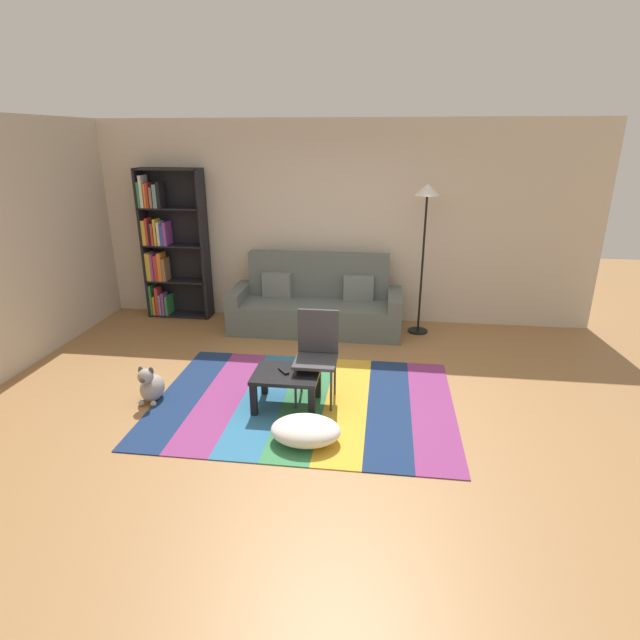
{
  "coord_description": "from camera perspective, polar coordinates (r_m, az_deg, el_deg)",
  "views": [
    {
      "loc": [
        0.62,
        -4.4,
        2.46
      ],
      "look_at": [
        -0.03,
        0.58,
        0.65
      ],
      "focal_mm": 28.49,
      "sensor_mm": 36.0,
      "label": 1
    }
  ],
  "objects": [
    {
      "name": "standing_lamp",
      "position": [
        6.54,
        11.84,
        11.99
      ],
      "size": [
        0.32,
        0.32,
        1.93
      ],
      "color": "black",
      "rests_on": "ground_plane"
    },
    {
      "name": "tv_remote",
      "position": [
        4.85,
        -4.11,
        -5.73
      ],
      "size": [
        0.13,
        0.15,
        0.02
      ],
      "primitive_type": "cube",
      "rotation": [
        0.0,
        0.0,
        0.65
      ],
      "color": "black",
      "rests_on": "coffee_table"
    },
    {
      "name": "back_wall",
      "position": [
        7.06,
        2.39,
        10.78
      ],
      "size": [
        6.8,
        0.1,
        2.7
      ],
      "primitive_type": "cube",
      "color": "beige",
      "rests_on": "ground_plane"
    },
    {
      "name": "folding_chair",
      "position": [
        4.92,
        -0.36,
        -3.21
      ],
      "size": [
        0.4,
        0.4,
        0.9
      ],
      "rotation": [
        0.0,
        0.0,
        -1.04
      ],
      "color": "#38383D",
      "rests_on": "ground_plane"
    },
    {
      "name": "left_wall",
      "position": [
        6.62,
        -30.33,
        7.5
      ],
      "size": [
        0.1,
        5.5,
        2.7
      ],
      "primitive_type": "cube",
      "color": "beige",
      "rests_on": "ground_plane"
    },
    {
      "name": "bookshelf",
      "position": [
        7.5,
        -16.78,
        7.95
      ],
      "size": [
        0.9,
        0.28,
        2.08
      ],
      "color": "black",
      "rests_on": "ground_plane"
    },
    {
      "name": "dog",
      "position": [
        5.29,
        -18.44,
        -7.05
      ],
      "size": [
        0.22,
        0.35,
        0.4
      ],
      "color": "#9E998E",
      "rests_on": "ground_plane"
    },
    {
      "name": "rug",
      "position": [
        5.07,
        -1.78,
        -9.14
      ],
      "size": [
        2.9,
        2.1,
        0.01
      ],
      "color": "navy",
      "rests_on": "ground_plane"
    },
    {
      "name": "coffee_table",
      "position": [
        4.87,
        -3.78,
        -6.62
      ],
      "size": [
        0.62,
        0.5,
        0.35
      ],
      "color": "black",
      "rests_on": "rug"
    },
    {
      "name": "ground_plane",
      "position": [
        5.08,
        -0.48,
        -9.15
      ],
      "size": [
        14.0,
        14.0,
        0.0
      ],
      "primitive_type": "plane",
      "color": "#9E7042"
    },
    {
      "name": "pouf",
      "position": [
        4.41,
        -1.62,
        -12.3
      ],
      "size": [
        0.6,
        0.46,
        0.21
      ],
      "primitive_type": "ellipsoid",
      "color": "white",
      "rests_on": "rug"
    },
    {
      "name": "couch",
      "position": [
        6.82,
        -0.42,
        1.7
      ],
      "size": [
        2.26,
        0.8,
        1.0
      ],
      "color": "#59605B",
      "rests_on": "ground_plane"
    }
  ]
}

